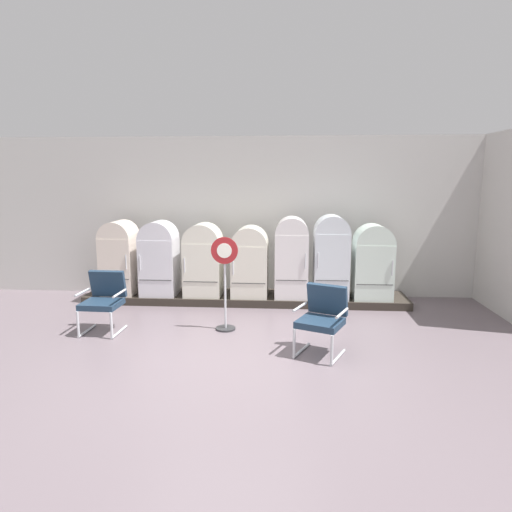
{
  "coord_description": "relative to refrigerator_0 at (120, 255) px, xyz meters",
  "views": [
    {
      "loc": [
        0.82,
        -5.57,
        2.43
      ],
      "look_at": [
        0.23,
        2.75,
        0.97
      ],
      "focal_mm": 31.51,
      "sensor_mm": 36.0,
      "label": 1
    }
  ],
  "objects": [
    {
      "name": "display_plinth",
      "position": [
        2.48,
        0.09,
        -0.84
      ],
      "size": [
        6.28,
        0.95,
        0.15
      ],
      "primitive_type": "cube",
      "color": "#312A24",
      "rests_on": "ground"
    },
    {
      "name": "refrigerator_2",
      "position": [
        1.67,
        -0.02,
        -0.03
      ],
      "size": [
        0.71,
        0.67,
        1.41
      ],
      "color": "silver",
      "rests_on": "display_plinth"
    },
    {
      "name": "side_wall_right",
      "position": [
        7.14,
        -0.46,
        0.7
      ],
      "size": [
        0.16,
        2.2,
        3.25
      ],
      "color": "beige",
      "rests_on": "ground"
    },
    {
      "name": "refrigerator_4",
      "position": [
        3.38,
        -0.01,
        0.05
      ],
      "size": [
        0.63,
        0.69,
        1.54
      ],
      "color": "white",
      "rests_on": "display_plinth"
    },
    {
      "name": "armchair_left",
      "position": [
        0.4,
        -1.79,
        -0.37
      ],
      "size": [
        0.66,
        0.66,
        0.96
      ],
      "color": "silver",
      "rests_on": "ground"
    },
    {
      "name": "refrigerator_1",
      "position": [
        0.8,
        -0.04,
        -0.0
      ],
      "size": [
        0.68,
        0.64,
        1.45
      ],
      "color": "white",
      "rests_on": "display_plinth"
    },
    {
      "name": "back_wall",
      "position": [
        2.48,
        0.73,
        0.72
      ],
      "size": [
        11.76,
        0.12,
        3.25
      ],
      "color": "beige",
      "rests_on": "ground"
    },
    {
      "name": "refrigerator_6",
      "position": [
        4.91,
        -0.05,
        -0.02
      ],
      "size": [
        0.72,
        0.61,
        1.42
      ],
      "color": "silver",
      "rests_on": "display_plinth"
    },
    {
      "name": "refrigerator_5",
      "position": [
        4.13,
        -0.03,
        0.08
      ],
      "size": [
        0.65,
        0.65,
        1.58
      ],
      "color": "white",
      "rests_on": "display_plinth"
    },
    {
      "name": "refrigerator_0",
      "position": [
        0.0,
        0.0,
        0.0
      ],
      "size": [
        0.63,
        0.72,
        1.45
      ],
      "color": "silver",
      "rests_on": "display_plinth"
    },
    {
      "name": "armchair_right",
      "position": [
        3.79,
        -2.48,
        -0.37
      ],
      "size": [
        0.8,
        0.82,
        0.96
      ],
      "color": "silver",
      "rests_on": "ground"
    },
    {
      "name": "ground",
      "position": [
        2.48,
        -2.93,
        -0.94
      ],
      "size": [
        12.0,
        10.0,
        0.05
      ],
      "primitive_type": "cube",
      "color": "slate"
    },
    {
      "name": "sign_stand",
      "position": [
        2.31,
        -1.61,
        -0.19
      ],
      "size": [
        0.43,
        0.32,
        1.51
      ],
      "color": "#2D2D30",
      "rests_on": "ground"
    },
    {
      "name": "refrigerator_3",
      "position": [
        2.58,
        0.0,
        -0.06
      ],
      "size": [
        0.69,
        0.72,
        1.36
      ],
      "color": "silver",
      "rests_on": "display_plinth"
    }
  ]
}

